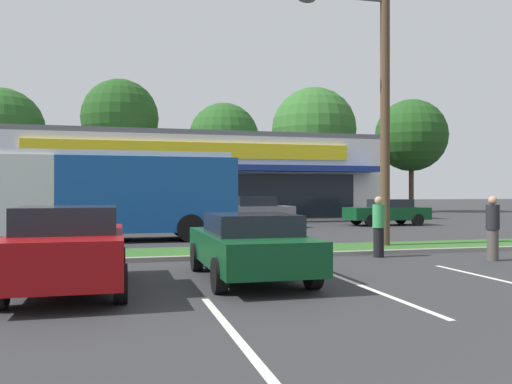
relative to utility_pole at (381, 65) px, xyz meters
name	(u,v)px	position (x,y,z in m)	size (l,w,h in m)	color
grass_median	(273,251)	(-3.58, -0.12, -5.73)	(56.00, 2.20, 0.12)	#2D5B23
curb_lip	(285,255)	(-3.58, -1.34, -5.73)	(56.00, 0.24, 0.12)	gray
parking_stripe_0	(235,336)	(-6.62, -8.88, -5.79)	(0.12, 4.80, 0.01)	silver
parking_stripe_1	(373,290)	(-3.53, -6.46, -5.79)	(0.12, 4.80, 0.01)	silver
parking_stripe_2	(506,281)	(-0.52, -6.26, -5.79)	(0.12, 4.80, 0.01)	silver
storefront_building	(184,178)	(-3.65, 21.41, -3.05)	(23.84, 12.41, 5.48)	silver
tree_left	(1,131)	(-16.95, 30.61, 0.86)	(6.70, 6.70, 10.01)	#473323
tree_mid_left	(120,118)	(-7.86, 29.35, 2.00)	(6.18, 6.18, 10.90)	#473323
tree_mid	(224,138)	(0.74, 29.75, 0.62)	(5.97, 5.97, 9.41)	#473323
tree_mid_right	(314,130)	(8.64, 29.00, 1.47)	(7.39, 7.39, 10.97)	#473323
tree_right	(411,135)	(17.58, 27.99, 1.11)	(6.46, 6.46, 10.14)	#473323
utility_pole	(381,65)	(0.00, 0.00, 0.00)	(3.03, 2.40, 10.87)	#4C3826
city_bus	(75,193)	(-9.54, 4.99, -4.02)	(11.55, 2.67, 3.25)	#144793
car_0	(387,212)	(6.07, 10.96, -5.05)	(4.37, 1.99, 1.41)	#0C3F1E
car_1	(103,213)	(-8.70, 10.83, -5.00)	(4.71, 1.98, 1.53)	silver
car_2	(251,212)	(-1.55, 10.73, -4.98)	(4.16, 1.99, 1.58)	slate
car_3	(69,247)	(-8.89, -5.21, -5.00)	(2.00, 4.39, 1.54)	maroon
car_4	(249,245)	(-5.43, -4.72, -5.07)	(1.97, 4.50, 1.35)	#0C3F1E
pedestrian_near_bench	(379,227)	(-1.08, -1.92, -4.95)	(0.34, 0.34, 1.67)	black
pedestrian_mid	(493,228)	(1.43, -3.38, -4.94)	(0.34, 0.34, 1.69)	#47423D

